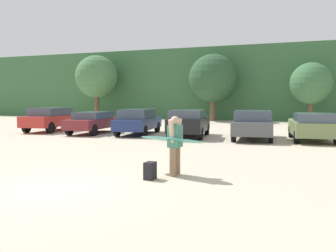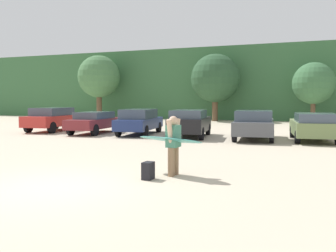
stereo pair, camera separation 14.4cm
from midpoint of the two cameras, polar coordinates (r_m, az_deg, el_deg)
The scene contains 14 objects.
ground_plane at distance 9.33m, azimuth -16.35°, elevation -8.88°, with size 120.00×120.00×0.00m, color beige.
hillside_ridge at distance 42.87m, azimuth 14.42°, elevation 6.06°, with size 108.00×12.00×7.26m, color #38663D.
tree_left at distance 40.10m, azimuth -10.33°, elevation 7.34°, with size 4.37×4.37×6.59m.
tree_center_right at distance 35.75m, azimuth 7.28°, elevation 7.15°, with size 4.55×4.55×6.28m.
tree_ridge_back at distance 34.22m, azimuth 21.30°, elevation 6.03°, with size 3.52×3.52×5.16m.
parked_car_red at distance 25.37m, azimuth -16.84°, elevation 1.12°, with size 2.32×4.70×1.52m.
parked_car_maroon at distance 23.13m, azimuth -10.89°, elevation 0.68°, with size 2.11×4.58×1.30m.
parked_car_navy at distance 22.07m, azimuth -4.18°, elevation 0.79°, with size 2.44×4.77×1.48m.
parked_car_black at distance 20.40m, azimuth 3.54°, elevation 0.55°, with size 2.42×4.45×1.49m.
parked_car_dark_gray at distance 19.71m, azimuth 13.11°, elevation 0.30°, with size 2.43×4.56×1.49m.
parked_car_olive_green at distance 19.76m, azimuth 21.44°, elevation 0.00°, with size 2.55×4.58×1.40m.
person_adult at distance 10.16m, azimuth 1.22°, elevation -2.44°, with size 0.32×0.75×1.61m.
surfboard_teal at distance 10.20m, azimuth 0.60°, elevation -2.07°, with size 2.21×1.20×0.23m.
backpack_dropped at distance 9.78m, azimuth -2.60°, elevation -6.77°, with size 0.24×0.34×0.45m.
Camera 2 is at (5.73, -7.09, 2.07)m, focal length 40.25 mm.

